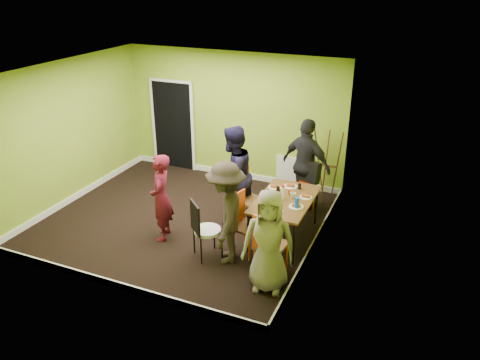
# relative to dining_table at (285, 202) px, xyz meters

# --- Properties ---
(ground) EXTENTS (5.00, 5.00, 0.00)m
(ground) POSITION_rel_dining_table_xyz_m (-1.91, -0.13, -0.70)
(ground) COLOR black
(ground) RESTS_ON ground
(room_walls) EXTENTS (5.04, 4.54, 2.82)m
(room_walls) POSITION_rel_dining_table_xyz_m (-1.94, -0.08, 0.29)
(room_walls) COLOR olive
(room_walls) RESTS_ON ground
(dining_table) EXTENTS (0.90, 1.50, 0.75)m
(dining_table) POSITION_rel_dining_table_xyz_m (0.00, 0.00, 0.00)
(dining_table) COLOR black
(dining_table) RESTS_ON ground
(chair_left_far) EXTENTS (0.55, 0.55, 1.09)m
(chair_left_far) POSITION_rel_dining_table_xyz_m (-0.78, 0.18, -0.08)
(chair_left_far) COLOR #E04E15
(chair_left_far) RESTS_ON ground
(chair_left_near) EXTENTS (0.52, 0.52, 1.04)m
(chair_left_near) POSITION_rel_dining_table_xyz_m (-0.49, -0.69, -0.11)
(chair_left_near) COLOR #E04E15
(chair_left_near) RESTS_ON ground
(chair_back_end) EXTENTS (0.58, 0.62, 1.05)m
(chair_back_end) POSITION_rel_dining_table_xyz_m (0.09, 1.08, 0.04)
(chair_back_end) COLOR #E04E15
(chair_back_end) RESTS_ON ground
(chair_front_end) EXTENTS (0.49, 0.49, 1.06)m
(chair_front_end) POSITION_rel_dining_table_xyz_m (0.14, -1.17, -0.10)
(chair_front_end) COLOR #E04E15
(chair_front_end) RESTS_ON ground
(chair_bentwood) EXTENTS (0.55, 0.55, 1.01)m
(chair_bentwood) POSITION_rel_dining_table_xyz_m (-1.00, -1.11, -0.14)
(chair_bentwood) COLOR black
(chair_bentwood) RESTS_ON ground
(easel) EXTENTS (0.60, 0.56, 1.49)m
(easel) POSITION_rel_dining_table_xyz_m (0.29, 1.83, 0.04)
(easel) COLOR brown
(easel) RESTS_ON ground
(plate_near_left) EXTENTS (0.23, 0.23, 0.01)m
(plate_near_left) POSITION_rel_dining_table_xyz_m (-0.31, 0.35, 0.06)
(plate_near_left) COLOR white
(plate_near_left) RESTS_ON dining_table
(plate_near_right) EXTENTS (0.24, 0.24, 0.01)m
(plate_near_right) POSITION_rel_dining_table_xyz_m (-0.18, -0.46, 0.06)
(plate_near_right) COLOR white
(plate_near_right) RESTS_ON dining_table
(plate_far_back) EXTENTS (0.25, 0.25, 0.01)m
(plate_far_back) POSITION_rel_dining_table_xyz_m (-0.06, 0.50, 0.06)
(plate_far_back) COLOR white
(plate_far_back) RESTS_ON dining_table
(plate_far_front) EXTENTS (0.25, 0.25, 0.01)m
(plate_far_front) POSITION_rel_dining_table_xyz_m (0.01, -0.50, 0.06)
(plate_far_front) COLOR white
(plate_far_front) RESTS_ON dining_table
(plate_wall_back) EXTENTS (0.22, 0.22, 0.01)m
(plate_wall_back) POSITION_rel_dining_table_xyz_m (0.31, 0.19, 0.06)
(plate_wall_back) COLOR white
(plate_wall_back) RESTS_ON dining_table
(plate_wall_front) EXTENTS (0.24, 0.24, 0.01)m
(plate_wall_front) POSITION_rel_dining_table_xyz_m (0.26, -0.22, 0.06)
(plate_wall_front) COLOR white
(plate_wall_front) RESTS_ON dining_table
(thermos) EXTENTS (0.06, 0.06, 0.23)m
(thermos) POSITION_rel_dining_table_xyz_m (-0.03, -0.04, 0.17)
(thermos) COLOR white
(thermos) RESTS_ON dining_table
(blue_bottle) EXTENTS (0.07, 0.07, 0.19)m
(blue_bottle) POSITION_rel_dining_table_xyz_m (0.28, -0.26, 0.15)
(blue_bottle) COLOR blue
(blue_bottle) RESTS_ON dining_table
(orange_bottle) EXTENTS (0.04, 0.04, 0.09)m
(orange_bottle) POSITION_rel_dining_table_xyz_m (0.00, 0.20, 0.10)
(orange_bottle) COLOR #E04E15
(orange_bottle) RESTS_ON dining_table
(glass_mid) EXTENTS (0.06, 0.06, 0.09)m
(glass_mid) POSITION_rel_dining_table_xyz_m (-0.21, 0.24, 0.10)
(glass_mid) COLOR black
(glass_mid) RESTS_ON dining_table
(glass_back) EXTENTS (0.06, 0.06, 0.10)m
(glass_back) POSITION_rel_dining_table_xyz_m (0.11, 0.47, 0.10)
(glass_back) COLOR black
(glass_back) RESTS_ON dining_table
(glass_front) EXTENTS (0.07, 0.07, 0.10)m
(glass_front) POSITION_rel_dining_table_xyz_m (0.05, -0.48, 0.11)
(glass_front) COLOR black
(glass_front) RESTS_ON dining_table
(cup_a) EXTENTS (0.12, 0.12, 0.10)m
(cup_a) POSITION_rel_dining_table_xyz_m (-0.15, -0.12, 0.10)
(cup_a) COLOR white
(cup_a) RESTS_ON dining_table
(cup_b) EXTENTS (0.10, 0.10, 0.09)m
(cup_b) POSITION_rel_dining_table_xyz_m (0.11, 0.09, 0.10)
(cup_b) COLOR white
(cup_b) RESTS_ON dining_table
(person_standing) EXTENTS (0.54, 0.66, 1.55)m
(person_standing) POSITION_rel_dining_table_xyz_m (-1.93, -0.84, 0.08)
(person_standing) COLOR #570E1E
(person_standing) RESTS_ON ground
(person_left_far) EXTENTS (0.88, 1.03, 1.85)m
(person_left_far) POSITION_rel_dining_table_xyz_m (-1.06, 0.18, 0.23)
(person_left_far) COLOR black
(person_left_far) RESTS_ON ground
(person_left_near) EXTENTS (0.95, 1.24, 1.69)m
(person_left_near) POSITION_rel_dining_table_xyz_m (-0.63, -1.03, 0.15)
(person_left_near) COLOR black
(person_left_near) RESTS_ON ground
(person_back_end) EXTENTS (1.15, 0.78, 1.81)m
(person_back_end) POSITION_rel_dining_table_xyz_m (0.01, 1.24, 0.21)
(person_back_end) COLOR black
(person_back_end) RESTS_ON ground
(person_front_end) EXTENTS (0.84, 0.63, 1.57)m
(person_front_end) POSITION_rel_dining_table_xyz_m (0.23, -1.46, 0.09)
(person_front_end) COLOR gray
(person_front_end) RESTS_ON ground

